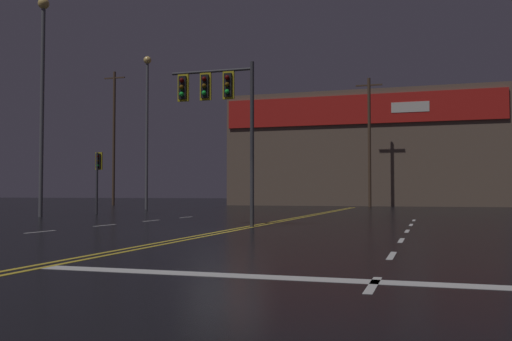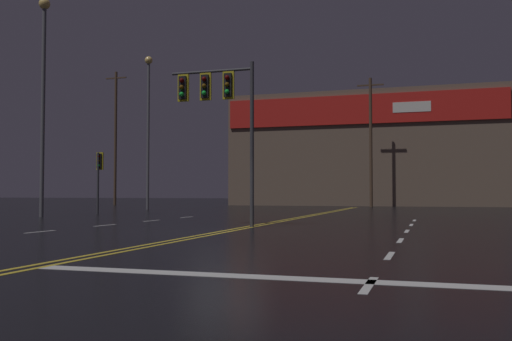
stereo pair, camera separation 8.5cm
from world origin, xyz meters
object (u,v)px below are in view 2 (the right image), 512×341
(traffic_signal_corner_northwest, at_px, (99,169))
(traffic_signal_median, at_px, (217,99))
(streetlight_far_right, at_px, (148,113))
(streetlight_far_left, at_px, (43,79))

(traffic_signal_corner_northwest, bearing_deg, traffic_signal_median, -40.60)
(traffic_signal_corner_northwest, xyz_separation_m, streetlight_far_right, (-1.53, 8.62, 4.35))
(traffic_signal_corner_northwest, relative_size, streetlight_far_right, 0.32)
(traffic_signal_corner_northwest, height_order, streetlight_far_left, streetlight_far_left)
(traffic_signal_median, bearing_deg, traffic_signal_corner_northwest, 139.40)
(traffic_signal_corner_northwest, relative_size, streetlight_far_left, 0.32)
(traffic_signal_median, xyz_separation_m, traffic_signal_corner_northwest, (-10.72, 9.19, -1.97))
(traffic_signal_median, bearing_deg, streetlight_far_right, 124.53)
(traffic_signal_median, relative_size, streetlight_far_left, 0.53)
(traffic_signal_corner_northwest, distance_m, streetlight_far_left, 6.06)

